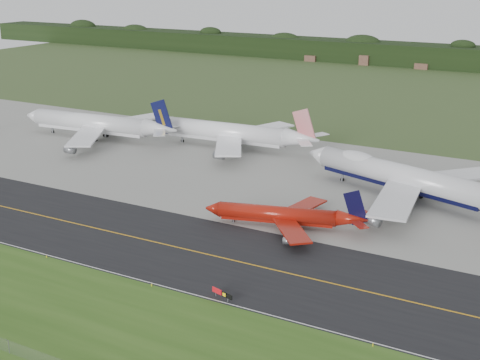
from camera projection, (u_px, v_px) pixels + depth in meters
The scene contains 16 objects.
ground at pixel (214, 246), 134.95m from camera, with size 600.00×600.00×0.00m, color #364D24.
grass_verge at pixel (100, 324), 105.78m from camera, with size 400.00×30.00×0.01m, color #2C4E17.
taxiway at pixel (203, 253), 131.61m from camera, with size 400.00×32.00×0.02m, color black.
apron at pixel (313, 179), 177.45m from camera, with size 400.00×78.00×0.01m, color gray.
taxiway_centreline at pixel (203, 253), 131.60m from camera, with size 400.00×0.40×0.00m, color #C88912.
taxiway_edge_line at pixel (157, 285), 118.69m from camera, with size 400.00×0.25×0.00m, color silver.
perimeter_fence at pixel (39, 358), 94.61m from camera, with size 320.00×0.10×320.00m.
horizon_treeline at pixel (474, 60), 361.42m from camera, with size 700.00×25.00×12.00m.
jet_ba_747 at pixel (408, 178), 160.17m from camera, with size 62.30×50.30×16.06m.
jet_red_737 at pixel (286, 215), 144.17m from camera, with size 35.29×28.16×9.66m.
jet_navy_gold at pixel (99, 124), 216.96m from camera, with size 58.68×50.97×15.13m.
jet_star_tail at pixel (234, 133), 205.38m from camera, with size 56.09×46.90×14.80m.
taxiway_sign at pixel (222, 293), 113.18m from camera, with size 4.62×1.47×1.58m.
edge_marker_left at pixel (47, 257), 129.55m from camera, with size 0.16×0.16×0.50m, color yellow.
edge_marker_center at pixel (152, 285), 118.01m from camera, with size 0.16×0.16×0.50m, color yellow.
edge_marker_right at pixel (373, 345), 99.38m from camera, with size 0.16×0.16×0.50m, color yellow.
Camera 1 is at (64.76, -106.30, 54.08)m, focal length 50.00 mm.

